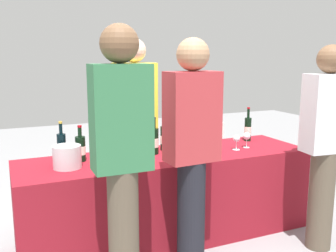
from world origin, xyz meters
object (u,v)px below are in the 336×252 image
at_px(wine_bottle_4, 207,136).
at_px(wine_glass_4, 247,137).
at_px(wine_bottle_3, 164,138).
at_px(menu_board, 203,159).
at_px(wine_glass_2, 214,142).
at_px(wine_glass_3, 236,139).
at_px(wine_bottle_2, 154,141).
at_px(wine_bottle_5, 248,129).
at_px(ice_bucket, 67,157).
at_px(server_pouring, 135,120).
at_px(wine_glass_0, 99,154).
at_px(guest_0, 122,152).
at_px(guest_2, 325,140).
at_px(wine_glass_1, 131,148).
at_px(wine_bottle_1, 80,148).
at_px(guest_1, 192,148).
at_px(wine_bottle_0, 62,148).

height_order(wine_bottle_4, wine_glass_4, wine_bottle_4).
distance_m(wine_bottle_3, wine_bottle_4, 0.40).
relative_size(wine_bottle_3, menu_board, 0.40).
height_order(wine_glass_2, wine_glass_4, wine_glass_4).
bearing_deg(wine_bottle_3, wine_glass_2, -35.17).
distance_m(wine_glass_2, wine_glass_3, 0.23).
distance_m(wine_bottle_2, wine_bottle_5, 1.04).
xyz_separation_m(ice_bucket, server_pouring, (0.78, 0.69, 0.12)).
distance_m(ice_bucket, server_pouring, 1.05).
distance_m(wine_glass_4, menu_board, 0.99).
bearing_deg(wine_glass_4, wine_glass_3, -166.13).
bearing_deg(wine_bottle_2, menu_board, 39.74).
xyz_separation_m(wine_glass_0, guest_0, (0.00, -0.62, 0.16)).
bearing_deg(wine_glass_4, guest_2, -65.06).
height_order(wine_glass_1, wine_glass_3, wine_glass_1).
bearing_deg(wine_glass_0, wine_bottle_5, 8.84).
bearing_deg(wine_glass_2, wine_bottle_3, 144.83).
bearing_deg(guest_0, guest_2, 0.36).
xyz_separation_m(wine_bottle_1, server_pouring, (0.65, 0.54, 0.10)).
bearing_deg(wine_bottle_4, guest_0, -143.93).
xyz_separation_m(wine_glass_3, guest_1, (-0.70, -0.48, 0.10)).
distance_m(wine_bottle_0, wine_bottle_1, 0.15).
relative_size(wine_bottle_1, wine_bottle_3, 0.91).
bearing_deg(wine_glass_3, wine_bottle_2, 167.33).
distance_m(wine_bottle_2, ice_bucket, 0.76).
bearing_deg(server_pouring, wine_bottle_1, 45.31).
relative_size(wine_bottle_3, server_pouring, 0.18).
relative_size(wine_glass_4, guest_1, 0.08).
relative_size(wine_glass_3, guest_1, 0.08).
xyz_separation_m(wine_bottle_4, wine_bottle_5, (0.52, 0.10, 0.00)).
bearing_deg(wine_bottle_2, wine_glass_2, -18.23).
bearing_deg(menu_board, wine_glass_4, -98.61).
relative_size(wine_glass_0, guest_1, 0.07).
distance_m(wine_bottle_1, wine_bottle_2, 0.62).
bearing_deg(wine_glass_2, guest_2, -42.36).
bearing_deg(wine_glass_0, guest_1, -42.73).
xyz_separation_m(wine_bottle_2, wine_glass_0, (-0.52, -0.14, -0.03)).
relative_size(wine_glass_0, wine_glass_2, 0.92).
distance_m(wine_glass_3, wine_glass_4, 0.14).
relative_size(wine_glass_1, guest_2, 0.09).
bearing_deg(wine_bottle_4, wine_bottle_2, -179.95).
bearing_deg(wine_glass_0, wine_bottle_4, 7.59).
bearing_deg(guest_2, guest_0, -173.94).
height_order(wine_bottle_1, wine_glass_0, wine_bottle_1).
xyz_separation_m(wine_bottle_1, wine_bottle_3, (0.76, 0.07, 0.01)).
height_order(wine_bottle_5, ice_bucket, wine_bottle_5).
height_order(wine_glass_0, guest_1, guest_1).
height_order(wine_glass_0, wine_glass_4, wine_glass_4).
bearing_deg(guest_2, wine_glass_3, 131.96).
height_order(guest_1, menu_board, guest_1).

